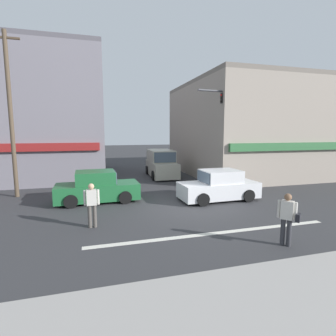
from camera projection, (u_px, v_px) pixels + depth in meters
ground_plane at (183, 206)px, 12.56m from camera, size 120.00×120.00×0.00m
lane_marking_stripe at (216, 233)px, 9.22m from camera, size 9.00×0.24×0.01m
building_left_block at (11, 116)px, 20.15m from camera, size 13.61×10.60×9.47m
building_right_corner at (264, 129)px, 23.04m from camera, size 13.87×11.91×7.57m
utility_pole_near_left at (11, 114)px, 13.82m from camera, size 1.40×0.22×8.70m
traffic_light_mast at (251, 122)px, 16.71m from camera, size 4.87×0.64×6.20m
sedan_crossing_center at (97, 188)px, 13.33m from camera, size 4.15×1.98×1.58m
van_approaching_near at (161, 164)px, 20.87m from camera, size 2.18×4.67×2.11m
sedan_waiting_far at (219, 187)px, 13.67m from camera, size 4.15×1.98×1.58m
pedestrian_foreground_with_bag at (288, 216)px, 8.09m from camera, size 0.52×0.63×1.67m
pedestrian_mid_crossing at (92, 203)px, 9.66m from camera, size 0.57×0.23×1.67m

